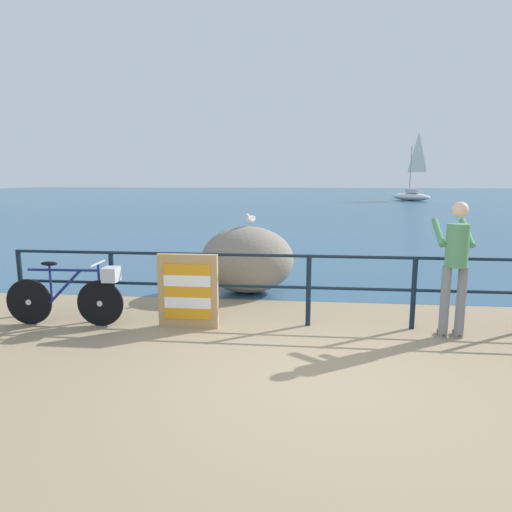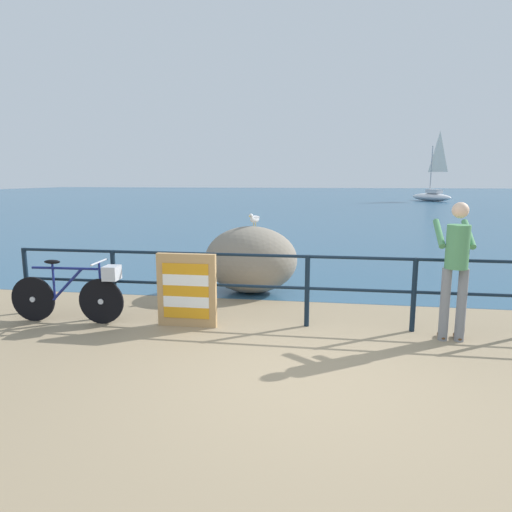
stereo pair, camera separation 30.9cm
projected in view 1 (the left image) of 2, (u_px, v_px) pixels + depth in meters
ground_plane at (305, 218)px, 24.36m from camera, size 120.00×120.00×0.10m
sea_surface at (305, 196)px, 51.75m from camera, size 120.00×90.00×0.01m
promenade_railing at (309, 281)px, 6.31m from camera, size 8.69×0.07×1.02m
bicycle at (74, 293)px, 6.34m from camera, size 1.70×0.48×0.92m
person_at_railing at (455, 263)px, 5.78m from camera, size 0.46×0.64×1.78m
folded_deckchair_stack at (188, 291)px, 6.25m from camera, size 0.84×0.10×1.04m
breakwater_boulder_main at (247, 260)px, 8.18m from camera, size 1.69×1.34×1.21m
seagull at (251, 218)px, 8.11m from camera, size 0.21×0.34×0.23m
sailboat at (411, 193)px, 41.39m from camera, size 3.50×4.39×6.16m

